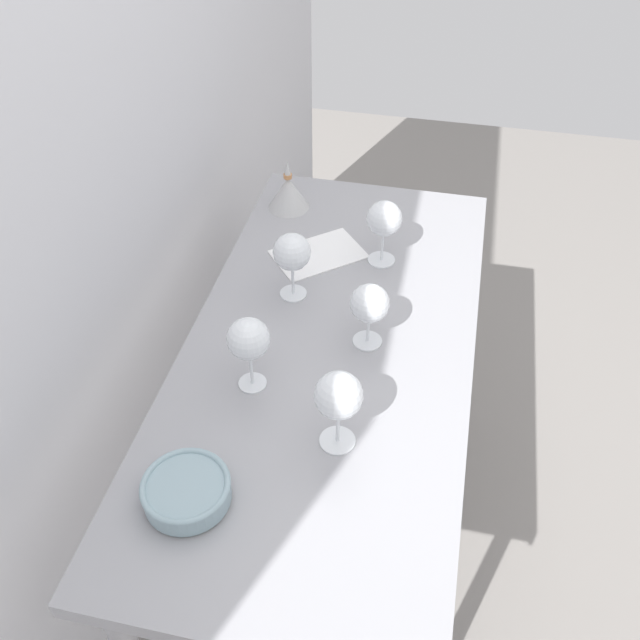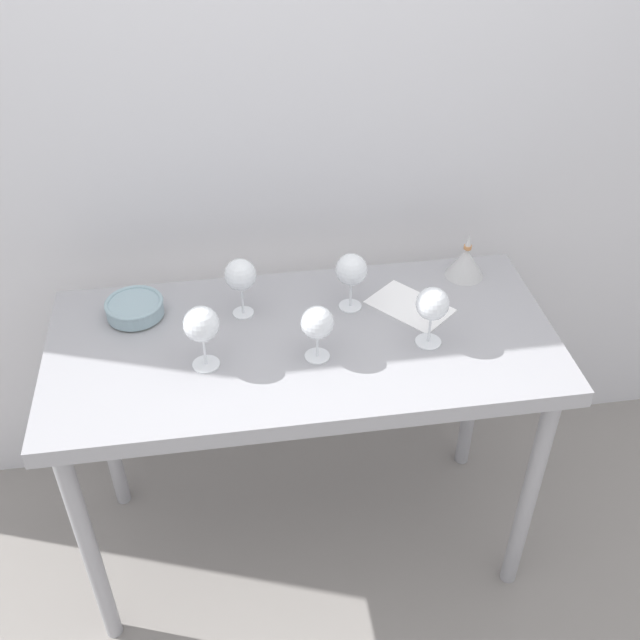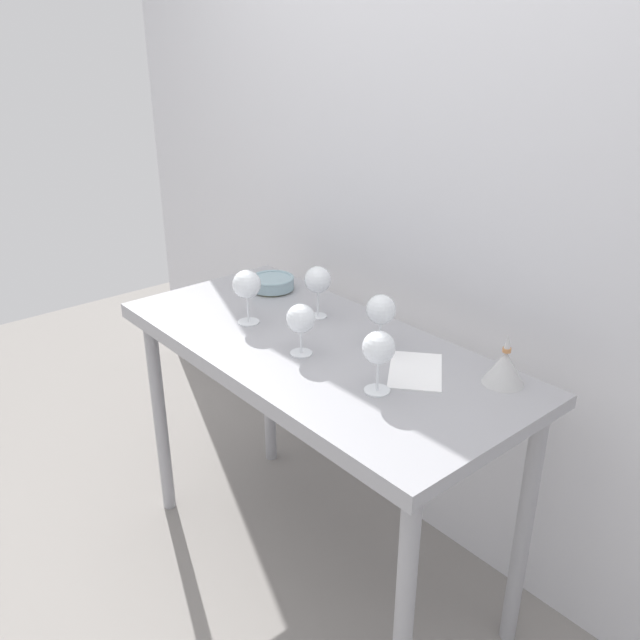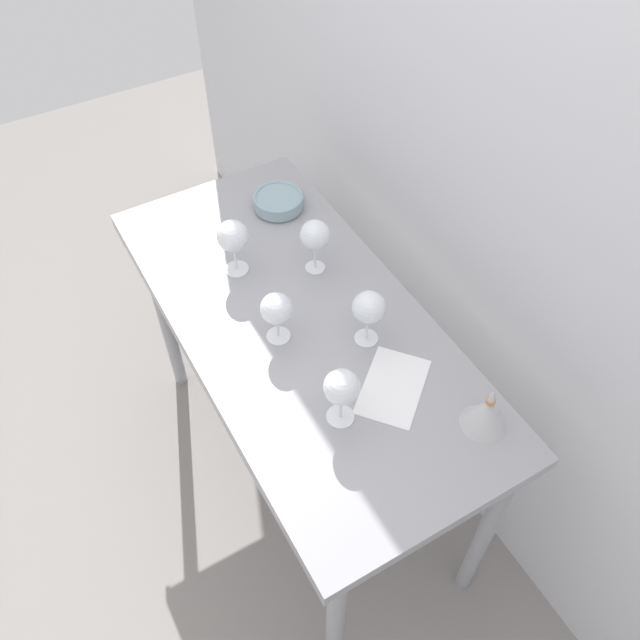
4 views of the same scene
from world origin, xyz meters
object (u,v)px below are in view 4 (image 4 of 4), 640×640
(wine_glass_far_left, at_px, (330,238))
(wine_glass_near_right, at_px, (357,366))
(tasting_sheet_lower, at_px, (305,249))
(decanter_funnel, at_px, (473,386))
(tasting_bowl, at_px, (269,201))
(tasting_sheet_upper, at_px, (322,340))
(wine_glass_near_left, at_px, (212,242))
(wine_glass_far_right, at_px, (427,308))

(wine_glass_far_left, height_order, wine_glass_near_right, wine_glass_near_right)
(tasting_sheet_lower, height_order, decanter_funnel, decanter_funnel)
(tasting_sheet_lower, xyz_separation_m, tasting_bowl, (-0.23, 0.03, 0.03))
(decanter_funnel, bearing_deg, tasting_sheet_upper, -161.22)
(wine_glass_near_right, bearing_deg, tasting_sheet_lower, 156.87)
(wine_glass_near_left, relative_size, decanter_funnel, 1.21)
(wine_glass_far_right, bearing_deg, tasting_sheet_lower, 176.90)
(tasting_sheet_upper, relative_size, decanter_funnel, 1.49)
(tasting_sheet_lower, distance_m, tasting_bowl, 0.24)
(wine_glass_far_right, bearing_deg, wine_glass_near_left, -150.40)
(tasting_sheet_upper, bearing_deg, wine_glass_far_left, 160.23)
(wine_glass_near_right, relative_size, wine_glass_far_right, 1.20)
(wine_glass_far_left, height_order, wine_glass_far_right, wine_glass_far_left)
(tasting_sheet_lower, bearing_deg, wine_glass_near_right, -51.04)
(wine_glass_far_left, bearing_deg, wine_glass_near_right, -26.66)
(wine_glass_far_left, bearing_deg, wine_glass_far_right, 5.40)
(decanter_funnel, bearing_deg, wine_glass_near_left, -160.89)
(wine_glass_far_left, relative_size, wine_glass_near_left, 1.02)
(decanter_funnel, bearing_deg, wine_glass_far_left, 179.49)
(tasting_sheet_upper, bearing_deg, wine_glass_near_left, -143.09)
(tasting_bowl, bearing_deg, wine_glass_near_right, -19.26)
(wine_glass_near_right, height_order, tasting_sheet_upper, wine_glass_near_right)
(wine_glass_far_right, relative_size, wine_glass_near_left, 0.86)
(wine_glass_near_left, height_order, tasting_sheet_lower, wine_glass_near_left)
(wine_glass_near_right, bearing_deg, decanter_funnel, 73.48)
(wine_glass_near_right, xyz_separation_m, wine_glass_near_left, (-0.55, -0.00, -0.01))
(wine_glass_far_right, bearing_deg, wine_glass_near_right, -63.49)
(wine_glass_near_left, xyz_separation_m, decanter_funnel, (0.61, 0.21, -0.07))
(wine_glass_far_left, bearing_deg, tasting_sheet_upper, -37.19)
(wine_glass_far_left, distance_m, wine_glass_far_right, 0.30)
(wine_glass_far_left, xyz_separation_m, wine_glass_near_right, (0.42, -0.21, 0.00))
(wine_glass_far_right, relative_size, tasting_bowl, 1.10)
(wine_glass_near_left, bearing_deg, wine_glass_near_right, 0.51)
(wine_glass_far_right, bearing_deg, wine_glass_far_left, -174.60)
(wine_glass_far_right, distance_m, tasting_sheet_upper, 0.23)
(wine_glass_near_right, bearing_deg, wine_glass_near_left, -179.49)
(wine_glass_far_left, relative_size, decanter_funnel, 1.24)
(tasting_sheet_upper, height_order, tasting_bowl, tasting_bowl)
(wine_glass_far_left, xyz_separation_m, wine_glass_near_left, (-0.13, -0.22, -0.01))
(wine_glass_near_right, distance_m, tasting_bowl, 0.91)
(wine_glass_far_right, relative_size, decanter_funnel, 1.04)
(wine_glass_near_left, bearing_deg, tasting_sheet_lower, 105.39)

